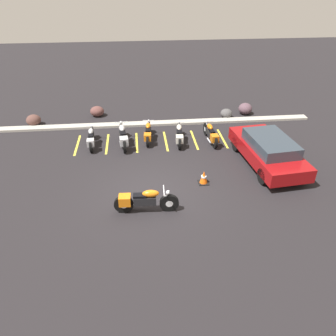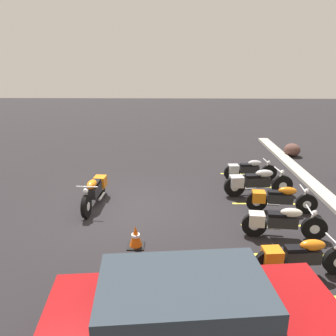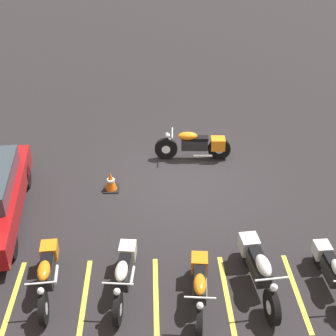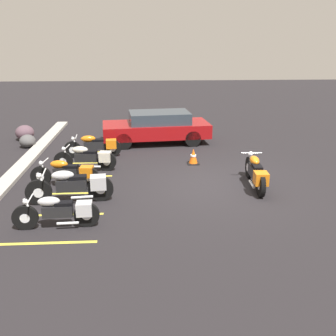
{
  "view_description": "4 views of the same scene",
  "coord_description": "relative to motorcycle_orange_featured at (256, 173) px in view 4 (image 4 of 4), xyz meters",
  "views": [
    {
      "loc": [
        -0.4,
        -9.98,
        7.17
      ],
      "look_at": [
        0.72,
        0.93,
        0.47
      ],
      "focal_mm": 35.0,
      "sensor_mm": 36.0,
      "label": 1
    },
    {
      "loc": [
        8.88,
        1.35,
        4.22
      ],
      "look_at": [
        -0.9,
        1.14,
        1.0
      ],
      "focal_mm": 35.0,
      "sensor_mm": 36.0,
      "label": 2
    },
    {
      "loc": [
        0.96,
        10.72,
        7.03
      ],
      "look_at": [
        0.57,
        0.87,
        0.91
      ],
      "focal_mm": 50.0,
      "sensor_mm": 36.0,
      "label": 3
    },
    {
      "loc": [
        -10.83,
        2.08,
        4.15
      ],
      "look_at": [
        0.05,
        1.43,
        0.53
      ],
      "focal_mm": 42.0,
      "sensor_mm": 36.0,
      "label": 4
    }
  ],
  "objects": [
    {
      "name": "ground",
      "position": [
        0.34,
        1.08,
        -0.46
      ],
      "size": [
        60.0,
        60.0,
        0.0
      ],
      "primitive_type": "plane",
      "color": "black"
    },
    {
      "name": "motorcycle_orange_featured",
      "position": [
        0.0,
        0.0,
        0.0
      ],
      "size": [
        2.21,
        0.62,
        0.87
      ],
      "rotation": [
        0.0,
        0.0,
        -0.05
      ],
      "color": "black",
      "rests_on": "ground"
    },
    {
      "name": "parked_bike_0",
      "position": [
        -2.23,
        5.12,
        -0.05
      ],
      "size": [
        0.55,
        1.96,
        0.77
      ],
      "rotation": [
        0.0,
        0.0,
        1.62
      ],
      "color": "black",
      "rests_on": "ground"
    },
    {
      "name": "parked_bike_1",
      "position": [
        -0.76,
        5.04,
        0.01
      ],
      "size": [
        0.66,
        2.27,
        0.89
      ],
      "rotation": [
        0.0,
        0.0,
        1.67
      ],
      "color": "black",
      "rests_on": "ground"
    },
    {
      "name": "parked_bike_2",
      "position": [
        0.44,
        5.42,
        -0.04
      ],
      "size": [
        0.58,
        2.01,
        0.79
      ],
      "rotation": [
        0.0,
        0.0,
        1.48
      ],
      "color": "black",
      "rests_on": "ground"
    },
    {
      "name": "parked_bike_3",
      "position": [
        1.9,
        5.04,
        -0.03
      ],
      "size": [
        0.6,
        2.06,
        0.81
      ],
      "rotation": [
        0.0,
        0.0,
        1.47
      ],
      "color": "black",
      "rests_on": "ground"
    },
    {
      "name": "parked_bike_4",
      "position": [
        3.41,
        4.97,
        -0.03
      ],
      "size": [
        0.58,
        2.05,
        0.81
      ],
      "rotation": [
        0.0,
        0.0,
        1.65
      ],
      "color": "black",
      "rests_on": "ground"
    },
    {
      "name": "car_red",
      "position": [
        5.33,
        2.67,
        0.22
      ],
      "size": [
        2.22,
        4.46,
        1.29
      ],
      "rotation": [
        0.0,
        0.0,
        1.67
      ],
      "color": "black",
      "rests_on": "ground"
    },
    {
      "name": "concrete_curb",
      "position": [
        0.34,
        7.32,
        -0.4
      ],
      "size": [
        18.0,
        0.5,
        0.12
      ],
      "primitive_type": "cube",
      "color": "#A8A399",
      "rests_on": "ground"
    },
    {
      "name": "landscape_rock_1",
      "position": [
        4.92,
        7.83,
        -0.21
      ],
      "size": [
        0.71,
        0.68,
        0.51
      ],
      "primitive_type": "ellipsoid",
      "rotation": [
        0.0,
        0.0,
        3.04
      ],
      "color": "#4D4B4C",
      "rests_on": "ground"
    },
    {
      "name": "landscape_rock_2",
      "position": [
        6.13,
        8.27,
        -0.14
      ],
      "size": [
        1.07,
        1.08,
        0.64
      ],
      "primitive_type": "ellipsoid",
      "rotation": [
        0.0,
        0.0,
        2.5
      ],
      "color": "#57404A",
      "rests_on": "ground"
    },
    {
      "name": "traffic_cone",
      "position": [
        2.4,
        1.52,
        -0.21
      ],
      "size": [
        0.4,
        0.4,
        0.54
      ],
      "color": "black",
      "rests_on": "ground"
    },
    {
      "name": "stall_line_0",
      "position": [
        -2.94,
        5.28,
        -0.46
      ],
      "size": [
        0.1,
        2.1,
        0.0
      ],
      "primitive_type": "cube",
      "color": "gold",
      "rests_on": "ground"
    },
    {
      "name": "stall_line_1",
      "position": [
        -1.54,
        5.28,
        -0.46
      ],
      "size": [
        0.1,
        2.1,
        0.0
      ],
      "primitive_type": "cube",
      "color": "gold",
      "rests_on": "ground"
    },
    {
      "name": "stall_line_2",
      "position": [
        -0.13,
        5.28,
        -0.46
      ],
      "size": [
        0.1,
        2.1,
        0.0
      ],
      "primitive_type": "cube",
      "color": "gold",
      "rests_on": "ground"
    },
    {
      "name": "stall_line_3",
      "position": [
        1.28,
        5.28,
        -0.46
      ],
      "size": [
        0.1,
        2.1,
        0.0
      ],
      "primitive_type": "cube",
      "color": "gold",
      "rests_on": "ground"
    },
    {
      "name": "stall_line_4",
      "position": [
        2.68,
        5.28,
        -0.46
      ],
      "size": [
        0.1,
        2.1,
        0.0
      ],
      "primitive_type": "cube",
      "color": "gold",
      "rests_on": "ground"
    },
    {
      "name": "stall_line_5",
      "position": [
        4.09,
        5.28,
        -0.46
      ],
      "size": [
        0.1,
        2.1,
        0.0
      ],
      "primitive_type": "cube",
      "color": "gold",
      "rests_on": "ground"
    }
  ]
}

